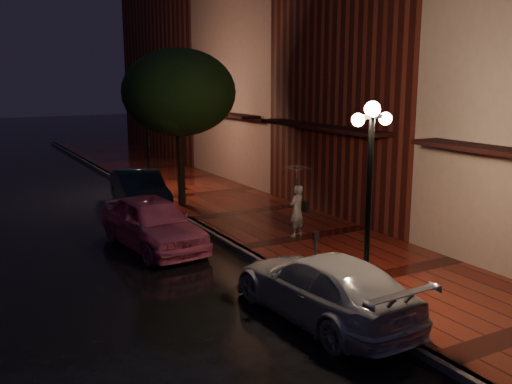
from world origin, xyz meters
TOP-DOWN VIEW (x-y plane):
  - ground at (0.00, 0.00)m, footprint 120.00×120.00m
  - sidewalk at (2.25, 0.00)m, footprint 4.50×60.00m
  - curb at (0.00, 0.00)m, footprint 0.25×60.00m
  - storefront_mid at (7.00, 2.00)m, footprint 5.00×8.00m
  - storefront_far at (7.00, 10.00)m, footprint 5.00×8.00m
  - storefront_extra at (7.00, 20.00)m, footprint 5.00×12.00m
  - streetlamp_near at (0.35, -5.00)m, footprint 0.96×0.36m
  - streetlamp_far at (0.35, 9.00)m, footprint 0.96×0.36m
  - street_tree at (0.61, 5.99)m, footprint 4.16×4.16m
  - pink_car at (-2.04, 1.62)m, footprint 2.24×4.66m
  - navy_car at (-0.85, 6.60)m, footprint 2.02×4.59m
  - silver_car at (-0.60, -4.81)m, footprint 2.14×4.79m
  - woman_with_umbrella at (2.02, 0.22)m, footprint 0.92×0.94m
  - parking_meter at (0.15, -3.45)m, footprint 0.13×0.11m

SIDE VIEW (x-z plane):
  - ground at x=0.00m, z-range 0.00..0.00m
  - sidewalk at x=2.25m, z-range 0.00..0.15m
  - curb at x=0.00m, z-range 0.00..0.15m
  - silver_car at x=-0.60m, z-range 0.00..1.36m
  - navy_car at x=-0.85m, z-range 0.00..1.47m
  - pink_car at x=-2.04m, z-range 0.00..1.54m
  - parking_meter at x=0.15m, z-range 0.28..1.56m
  - woman_with_umbrella at x=2.02m, z-range 0.51..2.72m
  - streetlamp_near at x=0.35m, z-range 0.45..4.76m
  - streetlamp_far at x=0.35m, z-range 0.45..4.76m
  - street_tree at x=0.61m, z-range 1.34..7.14m
  - storefront_far at x=7.00m, z-range 0.00..9.00m
  - storefront_extra at x=7.00m, z-range 0.00..10.00m
  - storefront_mid at x=7.00m, z-range 0.00..11.00m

